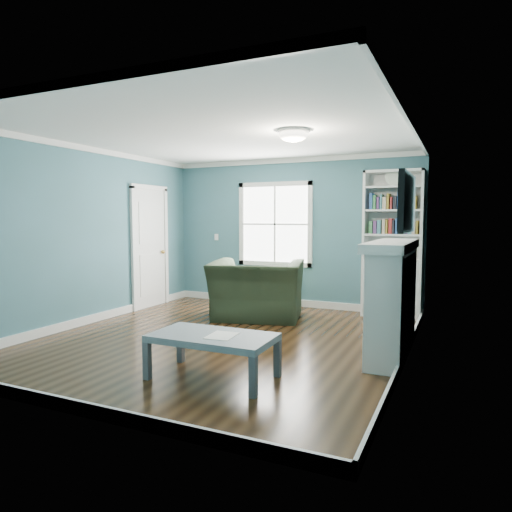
% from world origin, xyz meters
% --- Properties ---
extents(floor, '(5.00, 5.00, 0.00)m').
position_xyz_m(floor, '(0.00, 0.00, 0.00)').
color(floor, black).
rests_on(floor, ground).
extents(room_walls, '(5.00, 5.00, 5.00)m').
position_xyz_m(room_walls, '(0.00, 0.00, 1.58)').
color(room_walls, '#3B676E').
rests_on(room_walls, ground).
extents(trim, '(4.50, 5.00, 2.60)m').
position_xyz_m(trim, '(0.00, 0.00, 1.24)').
color(trim, white).
rests_on(trim, ground).
extents(window, '(1.40, 0.06, 1.50)m').
position_xyz_m(window, '(-0.30, 2.49, 1.45)').
color(window, white).
rests_on(window, room_walls).
extents(bookshelf, '(0.90, 0.35, 2.31)m').
position_xyz_m(bookshelf, '(1.77, 2.30, 0.92)').
color(bookshelf, silver).
rests_on(bookshelf, ground).
extents(fireplace, '(0.44, 1.58, 1.30)m').
position_xyz_m(fireplace, '(2.08, 0.20, 0.64)').
color(fireplace, black).
rests_on(fireplace, ground).
extents(tv, '(0.06, 1.10, 0.65)m').
position_xyz_m(tv, '(2.20, 0.20, 1.72)').
color(tv, black).
rests_on(tv, fireplace).
extents(door, '(0.12, 0.98, 2.17)m').
position_xyz_m(door, '(-2.22, 1.40, 1.07)').
color(door, silver).
rests_on(door, ground).
extents(ceiling_fixture, '(0.38, 0.38, 0.15)m').
position_xyz_m(ceiling_fixture, '(0.90, 0.10, 2.55)').
color(ceiling_fixture, white).
rests_on(ceiling_fixture, room_walls).
extents(light_switch, '(0.08, 0.01, 0.12)m').
position_xyz_m(light_switch, '(-1.50, 2.48, 1.20)').
color(light_switch, white).
rests_on(light_switch, room_walls).
extents(recliner, '(1.55, 1.20, 1.20)m').
position_xyz_m(recliner, '(-0.12, 1.30, 0.60)').
color(recliner, black).
rests_on(recliner, ground).
extents(coffee_table, '(1.20, 0.66, 0.43)m').
position_xyz_m(coffee_table, '(0.59, -1.30, 0.38)').
color(coffee_table, '#434951').
rests_on(coffee_table, ground).
extents(paper_sheet, '(0.28, 0.34, 0.00)m').
position_xyz_m(paper_sheet, '(0.70, -1.31, 0.44)').
color(paper_sheet, white).
rests_on(paper_sheet, coffee_table).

